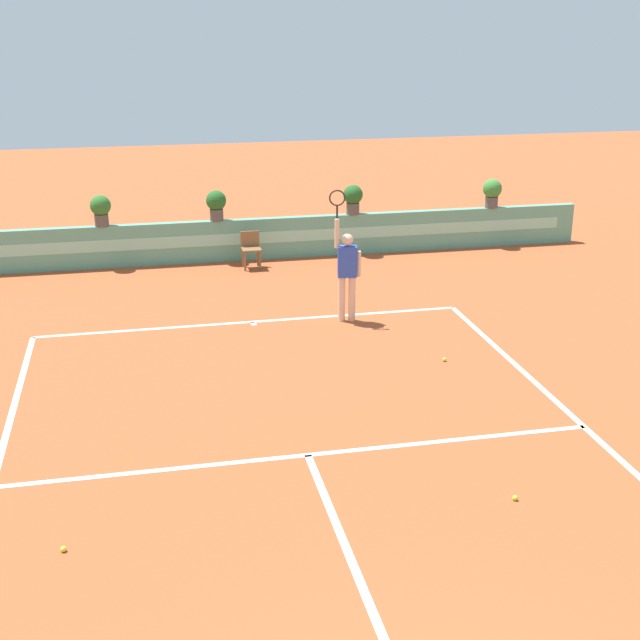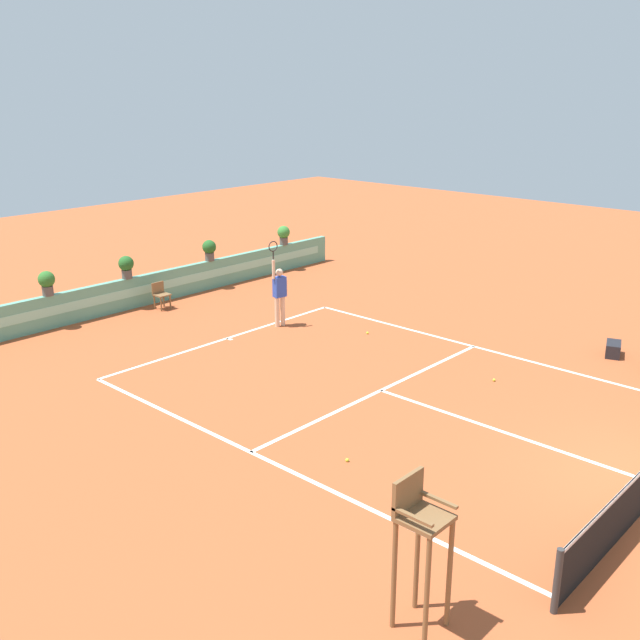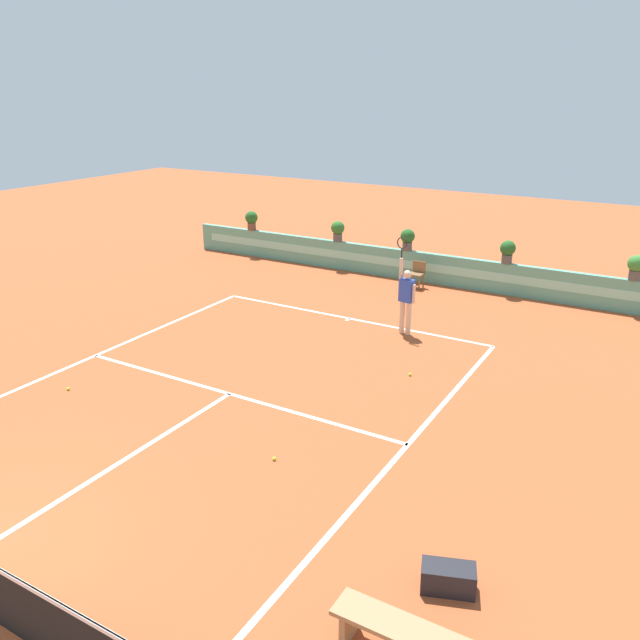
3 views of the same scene
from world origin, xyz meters
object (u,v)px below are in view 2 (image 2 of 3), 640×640
potted_plant_centre (126,266)px  potted_plant_right (209,249)px  ball_kid_chair (161,294)px  tennis_ball_near_baseline (494,380)px  potted_plant_left (47,282)px  gear_bag (613,349)px  tennis_player (279,292)px  umpire_chair (419,536)px  tennis_ball_mid_court (368,333)px  tennis_ball_by_sideline (347,460)px  potted_plant_far_right (284,234)px

potted_plant_centre → potted_plant_right: (3.34, 0.00, 0.00)m
ball_kid_chair → tennis_ball_near_baseline: size_ratio=12.50×
potted_plant_left → potted_plant_right: (6.00, 0.00, 0.00)m
tennis_ball_near_baseline → potted_plant_right: size_ratio=0.09×
gear_bag → tennis_player: tennis_player is taller
tennis_ball_near_baseline → potted_plant_right: (0.83, 11.66, 1.38)m
umpire_chair → gear_bag: (11.82, 2.06, -1.16)m
umpire_chair → tennis_player: tennis_player is taller
tennis_ball_mid_court → potted_plant_left: 9.37m
tennis_ball_by_sideline → potted_plant_far_right: (9.87, 11.61, 1.38)m
ball_kid_chair → potted_plant_right: bearing=15.5°
ball_kid_chair → potted_plant_right: 2.89m
potted_plant_centre → tennis_ball_mid_court: bearing=-66.1°
gear_bag → tennis_player: size_ratio=0.27×
tennis_ball_mid_court → potted_plant_far_right: bearing=62.3°
tennis_ball_near_baseline → potted_plant_right: potted_plant_right is taller
potted_plant_right → potted_plant_left: bearing=180.0°
ball_kid_chair → potted_plant_far_right: 6.37m
tennis_ball_near_baseline → tennis_ball_by_sideline: (-5.41, 0.05, 0.00)m
tennis_player → potted_plant_far_right: 6.90m
tennis_ball_by_sideline → potted_plant_centre: (2.91, 11.61, 1.38)m
umpire_chair → tennis_player: size_ratio=0.83×
potted_plant_centre → potted_plant_left: bearing=180.0°
tennis_player → potted_plant_far_right: (4.94, 4.80, 0.36)m
tennis_ball_near_baseline → gear_bag: bearing=-20.9°
potted_plant_far_right → tennis_player: bearing=-135.9°
tennis_ball_near_baseline → potted_plant_left: potted_plant_left is taller
umpire_chair → tennis_player: (7.65, 10.33, -0.29)m
tennis_ball_near_baseline → potted_plant_far_right: bearing=69.1°
potted_plant_far_right → potted_plant_centre: size_ratio=1.00×
tennis_ball_by_sideline → potted_plant_right: (6.24, 11.61, 1.38)m
potted_plant_left → potted_plant_right: bearing=0.0°
tennis_ball_near_baseline → potted_plant_centre: 12.00m
tennis_player → potted_plant_right: tennis_player is taller
tennis_player → potted_plant_centre: 5.22m
tennis_player → tennis_ball_mid_court: 2.85m
potted_plant_centre → potted_plant_far_right: bearing=0.0°
gear_bag → tennis_ball_by_sideline: size_ratio=10.29×
ball_kid_chair → tennis_player: 4.31m
tennis_ball_near_baseline → potted_plant_left: 12.83m
gear_bag → potted_plant_left: potted_plant_left is taller
umpire_chair → potted_plant_right: size_ratio=2.96×
tennis_ball_by_sideline → potted_plant_centre: size_ratio=0.09×
umpire_chair → ball_kid_chair: size_ratio=2.52×
potted_plant_right → tennis_ball_mid_court: bearing=-91.2°
tennis_ball_near_baseline → tennis_ball_mid_court: 4.53m
ball_kid_chair → tennis_ball_mid_court: bearing=-68.9°
tennis_player → potted_plant_right: 4.99m
potted_plant_left → potted_plant_right: same height
tennis_ball_mid_court → potted_plant_right: size_ratio=0.09×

